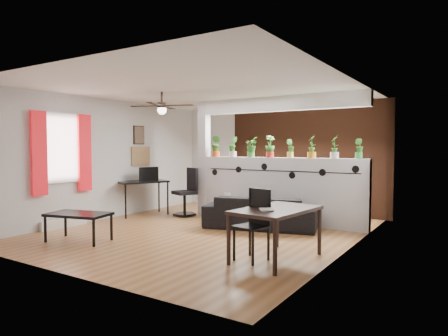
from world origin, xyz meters
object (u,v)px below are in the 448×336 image
Objects in this scene: potted_plant_1 at (233,146)px; potted_plant_3 at (270,146)px; potted_plant_4 at (290,148)px; potted_plant_6 at (335,146)px; cup at (227,195)px; potted_plant_0 at (216,146)px; ceiling_fan at (162,107)px; office_chair at (187,195)px; potted_plant_2 at (251,146)px; potted_plant_5 at (312,146)px; folding_chair at (256,218)px; dining_table at (276,214)px; computer_desk at (143,184)px; sofa at (261,213)px; potted_plant_7 at (359,148)px; coffee_table at (79,216)px; cube_shelf at (225,208)px.

potted_plant_3 reaches higher than potted_plant_1.
potted_plant_6 is at bearing 0.00° from potted_plant_4.
cup is (-0.84, -0.34, -1.04)m from potted_plant_3.
potted_plant_0 reaches higher than potted_plant_3.
office_chair is (-0.53, 1.44, -1.84)m from ceiling_fan.
potted_plant_1 is 0.45m from potted_plant_2.
potted_plant_2 is 1.35m from potted_plant_5.
potted_plant_5 reaches higher than folding_chair.
potted_plant_2 is 0.31× the size of dining_table.
potted_plant_0 is at bearing 180.00° from potted_plant_4.
potted_plant_0 is at bearing 29.17° from computer_desk.
computer_desk is at bearing -12.71° from sofa.
office_chair is (-3.71, -0.36, -1.08)m from potted_plant_7.
potted_plant_2 is 0.45m from potted_plant_3.
ceiling_fan is at bearing 70.29° from coffee_table.
potted_plant_1 reaches higher than computer_desk.
potted_plant_5 is 4.48m from coffee_table.
computer_desk is (-2.97, -0.13, 0.42)m from sofa.
potted_plant_7 reaches higher than folding_chair.
folding_chair is (1.53, -2.66, -1.00)m from potted_plant_2.
office_chair is (-2.81, -0.36, -1.12)m from potted_plant_5.
potted_plant_0 is 1.90m from computer_desk.
potted_plant_5 is 0.94× the size of cube_shelf.
cup is (-2.19, -0.34, -1.04)m from potted_plant_6.
potted_plant_6 is 0.32× the size of dining_table.
potted_plant_1 is at bearing 180.00° from potted_plant_4.
coffee_table is (-0.53, -1.49, -1.89)m from ceiling_fan.
potted_plant_2 reaches higher than dining_table.
potted_plant_0 is at bearing 121.82° from cube_shelf.
potted_plant_1 is at bearing 0.00° from potted_plant_0.
potted_plant_0 is 2.10m from sofa.
potted_plant_3 is 0.33× the size of dining_table.
cube_shelf is 0.46× the size of office_chair.
computer_desk is 1.06m from office_chair.
cube_shelf is at bearing 1.15° from office_chair.
potted_plant_0 is at bearing -180.00° from potted_plant_7.
potted_plant_5 reaches higher than potted_plant_2.
ceiling_fan is 1.21× the size of folding_chair.
coffee_table is at bearing -113.89° from potted_plant_2.
ceiling_fan reaches higher than folding_chair.
folding_chair is at bearing -67.97° from potted_plant_3.
potted_plant_3 is 1.38m from cup.
potted_plant_1 is 1.81m from potted_plant_5.
coffee_table is (0.92, -2.47, -0.29)m from computer_desk.
potted_plant_4 is 1.35m from potted_plant_7.
potted_plant_1 is 1.17× the size of potted_plant_4.
cup is at bearing -172.68° from potted_plant_7.
potted_plant_4 is at bearing 103.21° from folding_chair.
potted_plant_4 is at bearing 109.09° from dining_table.
potted_plant_1 reaches higher than sofa.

